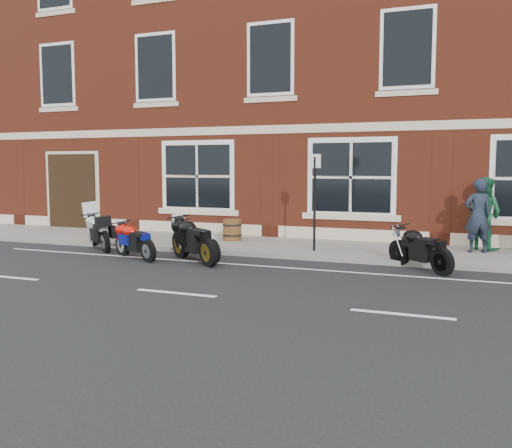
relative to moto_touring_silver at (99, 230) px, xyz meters
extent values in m
plane|color=black|center=(4.74, -1.04, -0.53)|extent=(80.00, 80.00, 0.00)
cube|color=slate|center=(4.74, 1.96, -0.47)|extent=(30.00, 3.00, 0.12)
cube|color=slate|center=(4.74, 0.38, -0.47)|extent=(30.00, 0.16, 0.12)
cube|color=maroon|center=(4.74, 9.46, 5.47)|extent=(24.00, 12.00, 12.00)
cylinder|color=black|center=(-0.48, 0.39, -0.23)|extent=(0.54, 0.47, 0.60)
cylinder|color=black|center=(0.58, -0.47, -0.23)|extent=(0.54, 0.47, 0.60)
cube|color=black|center=(0.01, -0.01, 0.09)|extent=(0.73, 0.65, 0.21)
ellipsoid|color=#ADAEB2|center=(-0.10, 0.08, 0.21)|extent=(0.62, 0.59, 0.30)
cube|color=black|center=(0.30, -0.25, 0.17)|extent=(0.55, 0.52, 0.09)
cube|color=silver|center=(-0.47, 0.38, 0.55)|extent=(0.28, 0.33, 0.42)
cylinder|color=black|center=(1.33, -0.76, -0.24)|extent=(0.55, 0.36, 0.56)
cylinder|color=black|center=(2.46, -1.35, -0.24)|extent=(0.55, 0.36, 0.56)
cube|color=black|center=(1.85, -1.03, 0.06)|extent=(0.72, 0.51, 0.19)
ellipsoid|color=red|center=(1.74, -0.97, 0.16)|extent=(0.58, 0.51, 0.28)
cube|color=black|center=(2.17, -1.20, 0.13)|extent=(0.54, 0.43, 0.09)
cylinder|color=black|center=(2.84, -0.47, -0.19)|extent=(0.62, 0.50, 0.67)
cylinder|color=black|center=(4.07, -1.36, -0.19)|extent=(0.62, 0.50, 0.67)
cube|color=black|center=(3.42, -0.88, 0.17)|extent=(0.83, 0.70, 0.23)
ellipsoid|color=black|center=(3.29, -0.79, 0.29)|extent=(0.70, 0.65, 0.34)
cube|color=black|center=(3.76, -1.13, 0.25)|extent=(0.63, 0.56, 0.10)
cylinder|color=black|center=(2.78, -0.26, -0.23)|extent=(0.58, 0.40, 0.60)
cylinder|color=black|center=(3.95, -0.94, -0.23)|extent=(0.58, 0.40, 0.60)
cube|color=black|center=(3.32, -0.58, 0.09)|extent=(0.76, 0.57, 0.20)
ellipsoid|color=silver|center=(3.20, -0.51, 0.20)|extent=(0.62, 0.55, 0.30)
cube|color=black|center=(3.64, -0.76, 0.16)|extent=(0.56, 0.47, 0.09)
cylinder|color=black|center=(8.09, 0.42, -0.22)|extent=(0.53, 0.50, 0.60)
cylinder|color=black|center=(9.10, -0.50, -0.22)|extent=(0.53, 0.50, 0.60)
cube|color=black|center=(8.56, -0.01, 0.10)|extent=(0.71, 0.68, 0.21)
ellipsoid|color=black|center=(8.46, 0.09, 0.21)|extent=(0.62, 0.61, 0.30)
cube|color=black|center=(8.84, -0.26, 0.17)|extent=(0.55, 0.53, 0.09)
imported|color=#19202D|center=(9.71, 2.42, 0.53)|extent=(0.80, 0.68, 1.86)
imported|color=#195A34|center=(9.86, 2.98, 0.54)|extent=(1.16, 1.12, 1.89)
cylinder|color=#4D2C14|center=(3.01, 2.26, -0.09)|extent=(0.54, 0.54, 0.63)
cylinder|color=black|center=(3.01, 2.26, -0.24)|extent=(0.56, 0.56, 0.04)
cylinder|color=black|center=(3.01, 2.26, 0.06)|extent=(0.56, 0.56, 0.04)
cylinder|color=black|center=(5.82, 1.16, 0.80)|extent=(0.07, 0.07, 2.41)
cube|color=silver|center=(5.82, 1.16, 1.89)|extent=(0.33, 0.15, 0.35)
camera|label=1|loc=(9.87, -12.89, 1.75)|focal=40.00mm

